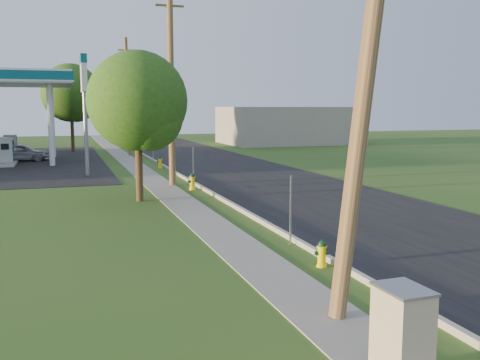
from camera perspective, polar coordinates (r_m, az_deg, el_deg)
name	(u,v)px	position (r m, az deg, el deg)	size (l,w,h in m)	color
ground_plane	(360,294)	(11.75, 12.70, -11.79)	(140.00, 140.00, 0.00)	#2A4A18
road	(328,203)	(22.35, 9.37, -2.40)	(8.00, 120.00, 0.02)	black
curb	(236,207)	(20.80, -0.44, -2.86)	(0.15, 120.00, 0.15)	#A19E93
sidewalk	(192,211)	(20.35, -5.14, -3.30)	(1.50, 120.00, 0.03)	gray
utility_pole_near	(368,55)	(9.97, 13.54, 12.79)	(1.40, 0.32, 9.48)	brown
utility_pole_mid	(171,86)	(26.98, -7.38, 9.90)	(1.40, 0.32, 9.80)	brown
utility_pole_far	(128,97)	(44.76, -11.87, 8.70)	(1.40, 0.32, 9.50)	brown
sign_post_near	(291,211)	(15.21, 5.44, -3.27)	(0.05, 0.04, 2.00)	gray
sign_post_mid	(193,167)	(26.32, -5.00, 1.37)	(0.05, 0.04, 2.00)	gray
sign_post_far	(153,149)	(38.24, -9.27, 3.26)	(0.05, 0.04, 2.00)	gray
fuel_pump_ne	(6,155)	(39.74, -23.71, 2.47)	(1.20, 3.20, 1.90)	#A19E93
fuel_pump_se	(11,150)	(43.72, -23.24, 2.91)	(1.20, 3.20, 1.90)	#A19E93
price_pylon	(84,80)	(32.01, -16.32, 10.16)	(0.34, 2.04, 6.85)	gray
distant_building	(289,125)	(59.46, 5.22, 5.83)	(14.00, 10.00, 4.00)	gray
tree_verge	(140,105)	(22.51, -10.60, 7.89)	(4.12, 4.12, 6.24)	#382617
tree_lot	(72,95)	(49.89, -17.48, 8.63)	(5.14, 5.14, 7.79)	#382617
hydrant_near	(322,254)	(13.38, 8.72, -7.77)	(0.36, 0.32, 0.68)	#FDE100
hydrant_mid	(192,182)	(25.55, -5.11, -0.16)	(0.43, 0.38, 0.83)	yellow
hydrant_far	(160,162)	(35.02, -8.51, 1.90)	(0.43, 0.39, 0.83)	yellow
utility_cabinet	(402,334)	(8.22, 16.89, -15.46)	(0.63, 0.82, 1.38)	tan
car_silver	(21,152)	(42.57, -22.30, 2.77)	(1.56, 3.88, 1.32)	#B5B8BE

